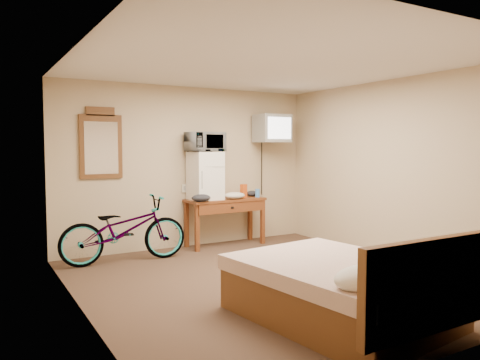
{
  "coord_description": "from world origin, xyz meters",
  "views": [
    {
      "loc": [
        -3.0,
        -4.45,
        1.56
      ],
      "look_at": [
        -0.0,
        0.69,
        1.14
      ],
      "focal_mm": 35.0,
      "sensor_mm": 36.0,
      "label": 1
    }
  ],
  "objects_px": {
    "crt_television": "(272,129)",
    "bicycle": "(124,230)",
    "blue_cup": "(257,193)",
    "wall_mirror": "(101,144)",
    "microwave": "(205,142)",
    "desk": "(226,207)",
    "bed": "(345,289)",
    "mini_fridge": "(205,176)"
  },
  "relations": [
    {
      "from": "desk",
      "to": "bicycle",
      "type": "relative_size",
      "value": 0.75
    },
    {
      "from": "blue_cup",
      "to": "wall_mirror",
      "type": "height_order",
      "value": "wall_mirror"
    },
    {
      "from": "bicycle",
      "to": "bed",
      "type": "relative_size",
      "value": 0.85
    },
    {
      "from": "desk",
      "to": "crt_television",
      "type": "bearing_deg",
      "value": 1.21
    },
    {
      "from": "blue_cup",
      "to": "bed",
      "type": "distance_m",
      "value": 3.58
    },
    {
      "from": "blue_cup",
      "to": "crt_television",
      "type": "bearing_deg",
      "value": 11.87
    },
    {
      "from": "microwave",
      "to": "bed",
      "type": "distance_m",
      "value": 3.72
    },
    {
      "from": "crt_television",
      "to": "bicycle",
      "type": "relative_size",
      "value": 0.36
    },
    {
      "from": "wall_mirror",
      "to": "crt_television",
      "type": "bearing_deg",
      "value": -5.24
    },
    {
      "from": "mini_fridge",
      "to": "wall_mirror",
      "type": "relative_size",
      "value": 0.73
    },
    {
      "from": "crt_television",
      "to": "bed",
      "type": "bearing_deg",
      "value": -113.9
    },
    {
      "from": "microwave",
      "to": "bed",
      "type": "height_order",
      "value": "microwave"
    },
    {
      "from": "microwave",
      "to": "blue_cup",
      "type": "distance_m",
      "value": 1.22
    },
    {
      "from": "microwave",
      "to": "mini_fridge",
      "type": "bearing_deg",
      "value": -132.42
    },
    {
      "from": "desk",
      "to": "microwave",
      "type": "relative_size",
      "value": 2.32
    },
    {
      "from": "desk",
      "to": "bicycle",
      "type": "xyz_separation_m",
      "value": [
        -1.71,
        -0.25,
        -0.17
      ]
    },
    {
      "from": "desk",
      "to": "microwave",
      "type": "bearing_deg",
      "value": 168.86
    },
    {
      "from": "mini_fridge",
      "to": "wall_mirror",
      "type": "height_order",
      "value": "wall_mirror"
    },
    {
      "from": "desk",
      "to": "wall_mirror",
      "type": "relative_size",
      "value": 1.27
    },
    {
      "from": "crt_television",
      "to": "bicycle",
      "type": "bearing_deg",
      "value": -173.98
    },
    {
      "from": "desk",
      "to": "blue_cup",
      "type": "height_order",
      "value": "blue_cup"
    },
    {
      "from": "desk",
      "to": "mini_fridge",
      "type": "bearing_deg",
      "value": 168.89
    },
    {
      "from": "crt_television",
      "to": "wall_mirror",
      "type": "bearing_deg",
      "value": 174.76
    },
    {
      "from": "desk",
      "to": "mini_fridge",
      "type": "height_order",
      "value": "mini_fridge"
    },
    {
      "from": "wall_mirror",
      "to": "blue_cup",
      "type": "bearing_deg",
      "value": -7.52
    },
    {
      "from": "desk",
      "to": "bicycle",
      "type": "bearing_deg",
      "value": -171.56
    },
    {
      "from": "bed",
      "to": "bicycle",
      "type": "bearing_deg",
      "value": 109.03
    },
    {
      "from": "blue_cup",
      "to": "bicycle",
      "type": "relative_size",
      "value": 0.08
    },
    {
      "from": "crt_television",
      "to": "wall_mirror",
      "type": "xyz_separation_m",
      "value": [
        -2.75,
        0.25,
        -0.26
      ]
    },
    {
      "from": "crt_television",
      "to": "bed",
      "type": "xyz_separation_m",
      "value": [
        -1.51,
        -3.4,
        -1.57
      ]
    },
    {
      "from": "mini_fridge",
      "to": "bicycle",
      "type": "relative_size",
      "value": 0.43
    },
    {
      "from": "blue_cup",
      "to": "wall_mirror",
      "type": "relative_size",
      "value": 0.13
    },
    {
      "from": "mini_fridge",
      "to": "wall_mirror",
      "type": "distance_m",
      "value": 1.63
    },
    {
      "from": "wall_mirror",
      "to": "bed",
      "type": "distance_m",
      "value": 4.08
    },
    {
      "from": "bicycle",
      "to": "microwave",
      "type": "bearing_deg",
      "value": -74.28
    },
    {
      "from": "bicycle",
      "to": "blue_cup",
      "type": "bearing_deg",
      "value": -82.19
    },
    {
      "from": "blue_cup",
      "to": "bicycle",
      "type": "xyz_separation_m",
      "value": [
        -2.27,
        -0.2,
        -0.37
      ]
    },
    {
      "from": "wall_mirror",
      "to": "bicycle",
      "type": "height_order",
      "value": "wall_mirror"
    },
    {
      "from": "bicycle",
      "to": "bed",
      "type": "xyz_separation_m",
      "value": [
        1.08,
        -3.13,
        -0.15
      ]
    },
    {
      "from": "blue_cup",
      "to": "microwave",
      "type": "bearing_deg",
      "value": 172.57
    },
    {
      "from": "bicycle",
      "to": "crt_television",
      "type": "bearing_deg",
      "value": -81.34
    },
    {
      "from": "desk",
      "to": "blue_cup",
      "type": "bearing_deg",
      "value": -5.13
    }
  ]
}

